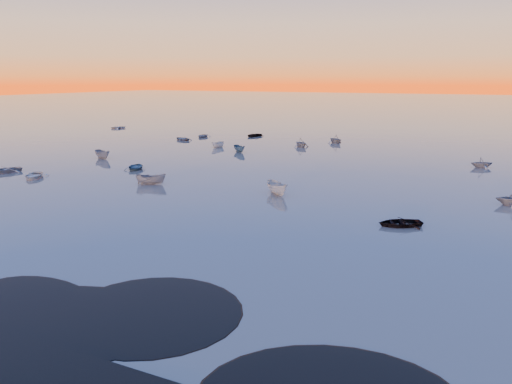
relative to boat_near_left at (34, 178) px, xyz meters
The scene contains 4 objects.
ground 78.79m from the boat_near_left, 69.57° to the left, with size 600.00×600.00×0.00m, color #6D655B.
moored_fleet 38.43m from the boat_near_left, 44.30° to the left, with size 124.00×58.00×1.20m, color beige, non-canonical shape.
boat_near_left is the anchor object (origin of this frame).
boat_near_center 16.63m from the boat_near_left, 12.20° to the left, with size 3.82×1.62×1.32m, color slate.
Camera 1 is at (26.61, -18.66, 12.88)m, focal length 35.00 mm.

